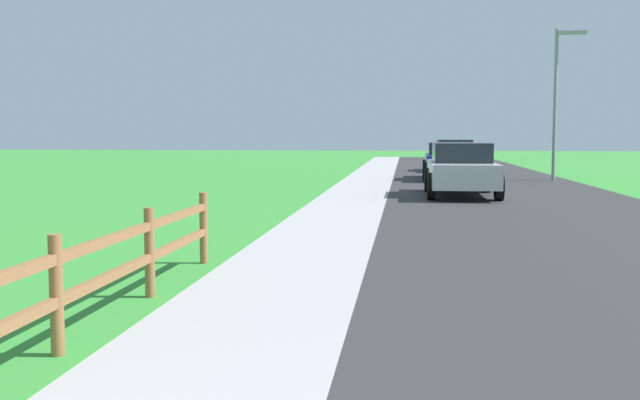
% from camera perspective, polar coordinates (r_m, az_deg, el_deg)
% --- Properties ---
extents(ground_plane, '(120.00, 120.00, 0.00)m').
position_cam_1_polar(ground_plane, '(26.16, 5.47, 1.09)').
color(ground_plane, '#378E35').
extents(road_asphalt, '(7.00, 66.00, 0.01)m').
position_cam_1_polar(road_asphalt, '(28.31, 12.66, 1.29)').
color(road_asphalt, '#2F2F2F').
rests_on(road_asphalt, ground).
extents(curb_concrete, '(6.00, 66.00, 0.01)m').
position_cam_1_polar(curb_concrete, '(28.37, -0.52, 1.42)').
color(curb_concrete, '#A9A5A7').
rests_on(curb_concrete, ground).
extents(grass_verge, '(5.00, 66.00, 0.00)m').
position_cam_1_polar(grass_verge, '(28.59, -3.50, 1.44)').
color(grass_verge, '#378E35').
rests_on(grass_verge, ground).
extents(rail_fence, '(0.11, 8.80, 0.99)m').
position_cam_1_polar(rail_fence, '(6.31, -19.64, -6.24)').
color(rail_fence, olive).
rests_on(rail_fence, ground).
extents(parked_suv_silver, '(2.05, 4.79, 1.55)m').
position_cam_1_polar(parked_suv_silver, '(22.13, 10.80, 2.39)').
color(parked_suv_silver, '#B7BABF').
rests_on(parked_suv_silver, ground).
extents(parked_car_blue, '(2.16, 5.01, 1.49)m').
position_cam_1_polar(parked_car_blue, '(30.24, 9.92, 3.01)').
color(parked_car_blue, navy).
rests_on(parked_car_blue, ground).
extents(parked_car_white, '(2.19, 4.36, 1.56)m').
position_cam_1_polar(parked_car_white, '(37.40, 10.28, 3.43)').
color(parked_car_white, white).
rests_on(parked_car_white, ground).
extents(street_lamp, '(1.17, 0.20, 5.83)m').
position_cam_1_polar(street_lamp, '(30.26, 17.88, 8.04)').
color(street_lamp, gray).
rests_on(street_lamp, ground).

